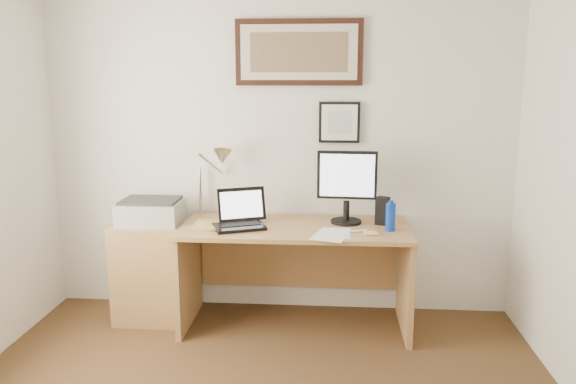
# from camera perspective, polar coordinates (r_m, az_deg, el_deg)

# --- Properties ---
(wall_back) EXTENTS (3.50, 0.02, 2.50)m
(wall_back) POSITION_cam_1_polar(r_m,az_deg,el_deg) (4.22, -0.95, 4.45)
(wall_back) COLOR white
(wall_back) RESTS_ON ground
(side_cabinet) EXTENTS (0.50, 0.40, 0.73)m
(side_cabinet) POSITION_cam_1_polar(r_m,az_deg,el_deg) (4.31, -13.71, -7.87)
(side_cabinet) COLOR #9C7341
(side_cabinet) RESTS_ON floor
(water_bottle) EXTENTS (0.07, 0.07, 0.19)m
(water_bottle) POSITION_cam_1_polar(r_m,az_deg,el_deg) (3.87, 10.37, -2.54)
(water_bottle) COLOR #0D36B1
(water_bottle) RESTS_ON desk
(bottle_cap) EXTENTS (0.03, 0.03, 0.02)m
(bottle_cap) POSITION_cam_1_polar(r_m,az_deg,el_deg) (3.84, 10.43, -1.02)
(bottle_cap) COLOR #0D36B1
(bottle_cap) RESTS_ON water_bottle
(speaker) EXTENTS (0.11, 0.10, 0.20)m
(speaker) POSITION_cam_1_polar(r_m,az_deg,el_deg) (4.02, 9.57, -1.89)
(speaker) COLOR black
(speaker) RESTS_ON desk
(paper_sheet_a) EXTENTS (0.20, 0.28, 0.00)m
(paper_sheet_a) POSITION_cam_1_polar(r_m,az_deg,el_deg) (3.78, 4.92, -4.18)
(paper_sheet_a) COLOR white
(paper_sheet_a) RESTS_ON desk
(paper_sheet_b) EXTENTS (0.29, 0.35, 0.00)m
(paper_sheet_b) POSITION_cam_1_polar(r_m,az_deg,el_deg) (3.72, 4.40, -4.38)
(paper_sheet_b) COLOR white
(paper_sheet_b) RESTS_ON desk
(sticky_pad) EXTENTS (0.10, 0.10, 0.01)m
(sticky_pad) POSITION_cam_1_polar(r_m,az_deg,el_deg) (3.79, 8.41, -4.14)
(sticky_pad) COLOR #D8CA66
(sticky_pad) RESTS_ON desk
(marker_pen) EXTENTS (0.14, 0.06, 0.02)m
(marker_pen) POSITION_cam_1_polar(r_m,az_deg,el_deg) (3.81, 7.05, -3.98)
(marker_pen) COLOR white
(marker_pen) RESTS_ON desk
(book) EXTENTS (0.21, 0.27, 0.02)m
(book) POSITION_cam_1_polar(r_m,az_deg,el_deg) (3.99, -9.53, -3.32)
(book) COLOR tan
(book) RESTS_ON desk
(desk) EXTENTS (1.60, 0.70, 0.75)m
(desk) POSITION_cam_1_polar(r_m,az_deg,el_deg) (4.10, 0.82, -6.34)
(desk) COLOR #9C7341
(desk) RESTS_ON floor
(laptop) EXTENTS (0.41, 0.41, 0.26)m
(laptop) POSITION_cam_1_polar(r_m,az_deg,el_deg) (3.93, -4.90, -2.70)
(laptop) COLOR black
(laptop) RESTS_ON desk
(lcd_monitor) EXTENTS (0.42, 0.22, 0.52)m
(lcd_monitor) POSITION_cam_1_polar(r_m,az_deg,el_deg) (3.98, 6.00, 0.88)
(lcd_monitor) COLOR black
(lcd_monitor) RESTS_ON desk
(printer) EXTENTS (0.44, 0.34, 0.18)m
(printer) POSITION_cam_1_polar(r_m,az_deg,el_deg) (4.20, -13.74, -1.92)
(printer) COLOR #A3A3A6
(printer) RESTS_ON side_cabinet
(desk_lamp) EXTENTS (0.29, 0.27, 0.53)m
(desk_lamp) POSITION_cam_1_polar(r_m,az_deg,el_deg) (4.11, -6.88, 3.27)
(desk_lamp) COLOR silver
(desk_lamp) RESTS_ON desk
(picture_large) EXTENTS (0.92, 0.04, 0.47)m
(picture_large) POSITION_cam_1_polar(r_m,az_deg,el_deg) (4.16, 1.11, 14.00)
(picture_large) COLOR black
(picture_large) RESTS_ON wall_back
(picture_small) EXTENTS (0.30, 0.03, 0.30)m
(picture_small) POSITION_cam_1_polar(r_m,az_deg,el_deg) (4.16, 5.24, 7.06)
(picture_small) COLOR black
(picture_small) RESTS_ON wall_back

